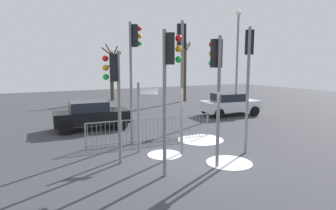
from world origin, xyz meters
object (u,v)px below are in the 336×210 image
Objects in this scene: traffic_light_rear_left at (216,72)px; street_lamp at (237,51)px; bare_tree_left at (185,70)px; traffic_light_foreground_right at (249,62)px; traffic_light_rear_right at (169,70)px; traffic_light_foreground_left at (134,56)px; traffic_light_mid_left at (114,82)px; car_black_mid at (91,115)px; direction_sign_post at (141,113)px; car_white_far at (230,104)px; bare_tree_centre at (112,73)px; traffic_light_mid_right at (181,58)px.

street_lamp is at bearing 45.28° from traffic_light_rear_left.
bare_tree_left is (-0.05, 6.88, -1.41)m from street_lamp.
traffic_light_foreground_right is 1.08× the size of traffic_light_rear_right.
traffic_light_mid_left is at bearing -40.70° from traffic_light_foreground_left.
traffic_light_rear_right is at bearing -81.27° from car_black_mid.
direction_sign_post reaches higher than car_black_mid.
bare_tree_centre reaches higher than car_white_far.
street_lamp is at bearing -38.90° from traffic_light_mid_left.
traffic_light_foreground_right reaches higher than traffic_light_rear_right.
traffic_light_foreground_right is 15.62m from bare_tree_left.
traffic_light_mid_left is at bearing -148.45° from traffic_light_foreground_right.
traffic_light_foreground_right is 1.19× the size of car_white_far.
traffic_light_rear_right reaches higher than traffic_light_mid_left.
bare_tree_left reaches higher than traffic_light_foreground_left.
traffic_light_mid_right reaches higher than direction_sign_post.
traffic_light_rear_left reaches higher than traffic_light_mid_left.
car_black_mid is (-4.32, 6.86, -2.70)m from traffic_light_foreground_right.
traffic_light_mid_right is at bearing -11.59° from direction_sign_post.
traffic_light_rear_left reaches higher than car_black_mid.
traffic_light_foreground_left is at bearing 97.45° from direction_sign_post.
traffic_light_foreground_left is 1.28× the size of car_white_far.
traffic_light_mid_right is (1.09, -2.05, -0.10)m from traffic_light_foreground_left.
car_white_far is (8.39, 4.79, -0.76)m from direction_sign_post.
traffic_light_foreground_right is 9.69m from street_lamp.
car_black_mid is (0.53, 5.77, -2.03)m from traffic_light_mid_left.
car_black_mid and car_white_far have the same top height.
traffic_light_foreground_right is 2.12m from traffic_light_rear_left.
traffic_light_mid_left is 11.36m from car_white_far.
bare_tree_centre is at bearing 117.59° from car_white_far.
bare_tree_left reaches higher than traffic_light_rear_right.
traffic_light_rear_right reaches higher than traffic_light_rear_left.
traffic_light_rear_left is 11.53m from street_lamp.
traffic_light_foreground_right reaches higher than traffic_light_mid_left.
bare_tree_centre reaches higher than traffic_light_mid_left.
bare_tree_centre is (5.21, 17.09, -0.21)m from traffic_light_mid_left.
traffic_light_mid_right reaches higher than traffic_light_mid_left.
traffic_light_foreground_left is 2.32m from traffic_light_mid_right.
traffic_light_foreground_left reaches higher than traffic_light_mid_left.
car_black_mid is 0.76× the size of bare_tree_centre.
bare_tree_centre is (3.69, 15.00, -1.13)m from traffic_light_foreground_left.
car_white_far is (8.58, 7.46, -2.44)m from traffic_light_rear_right.
car_black_mid is (-0.99, 3.67, -2.95)m from traffic_light_foreground_left.
bare_tree_left is (7.99, 15.06, -0.27)m from traffic_light_rear_left.
traffic_light_mid_left is 0.77× the size of traffic_light_mid_right.
street_lamp is (8.30, 6.39, 0.66)m from traffic_light_mid_right.
traffic_light_mid_left is 12.75m from street_lamp.
traffic_light_mid_left reaches higher than car_white_far.
traffic_light_foreground_right is 0.81× the size of bare_tree_left.
bare_tree_centre is at bearing 161.59° from traffic_light_foreground_left.
traffic_light_mid_left is 0.81× the size of traffic_light_foreground_right.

